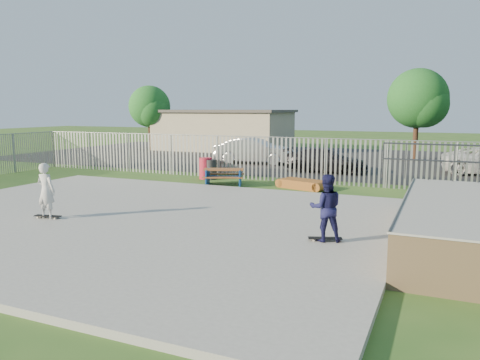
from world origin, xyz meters
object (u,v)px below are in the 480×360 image
at_px(picnic_table, 224,177).
at_px(tree_left, 150,107).
at_px(car_silver, 255,151).
at_px(funbox, 302,184).
at_px(car_dark, 326,160).
at_px(trash_bin_grey, 211,169).
at_px(trash_bin_red, 206,168).
at_px(skater_white, 46,191).
at_px(tree_mid, 418,99).
at_px(skater_navy, 326,208).

distance_m(picnic_table, tree_left, 19.43).
relative_size(car_silver, tree_left, 0.91).
bearing_deg(funbox, car_dark, 109.60).
distance_m(funbox, trash_bin_grey, 4.73).
bearing_deg(car_dark, car_silver, 66.95).
height_order(trash_bin_red, car_silver, car_silver).
xyz_separation_m(tree_left, skater_white, (11.57, -22.04, -2.50)).
relative_size(car_dark, tree_mid, 0.73).
distance_m(trash_bin_red, tree_mid, 15.75).
relative_size(funbox, car_silver, 0.42).
xyz_separation_m(picnic_table, car_dark, (3.06, 5.82, 0.27)).
bearing_deg(trash_bin_grey, picnic_table, -45.85).
height_order(tree_left, tree_mid, tree_mid).
bearing_deg(trash_bin_red, picnic_table, -39.98).
height_order(trash_bin_red, car_dark, car_dark).
bearing_deg(tree_mid, picnic_table, -115.94).
xyz_separation_m(funbox, trash_bin_grey, (-4.65, 0.79, 0.28)).
xyz_separation_m(car_dark, skater_white, (-4.75, -14.00, 0.31)).
relative_size(car_silver, tree_mid, 0.80).
bearing_deg(tree_mid, trash_bin_grey, -122.61).
bearing_deg(picnic_table, tree_mid, 42.99).
xyz_separation_m(car_silver, skater_white, (0.04, -16.06, 0.16)).
distance_m(trash_bin_red, skater_white, 9.51).
relative_size(funbox, trash_bin_grey, 2.15).
distance_m(picnic_table, trash_bin_grey, 1.88).
height_order(funbox, trash_bin_red, trash_bin_red).
distance_m(car_dark, skater_white, 14.78).
height_order(trash_bin_grey, skater_white, skater_white).
distance_m(funbox, skater_white, 10.11).
bearing_deg(funbox, trash_bin_grey, -173.16).
bearing_deg(trash_bin_grey, funbox, -9.62).
height_order(picnic_table, skater_white, skater_white).
height_order(funbox, skater_white, skater_white).
height_order(funbox, tree_mid, tree_mid).
distance_m(funbox, tree_mid, 14.54).
xyz_separation_m(tree_left, skater_navy, (19.42, -21.14, -2.50)).
relative_size(tree_left, tree_mid, 0.88).
relative_size(car_dark, skater_white, 2.66).
distance_m(trash_bin_red, skater_navy, 11.58).
xyz_separation_m(trash_bin_red, tree_mid, (8.47, 12.83, 3.41)).
xyz_separation_m(car_silver, tree_mid, (8.63, 6.28, 3.13)).
bearing_deg(trash_bin_red, tree_mid, 56.58).
relative_size(picnic_table, car_silver, 0.45).
bearing_deg(tree_mid, car_dark, -114.68).
height_order(tree_mid, skater_white, tree_mid).
xyz_separation_m(funbox, skater_white, (-5.04, -8.73, 0.77)).
bearing_deg(skater_navy, trash_bin_grey, -69.40).
xyz_separation_m(car_dark, tree_left, (-16.31, 8.05, 2.81)).
bearing_deg(tree_left, car_dark, -26.26).
xyz_separation_m(tree_mid, skater_navy, (-0.72, -21.44, -2.97)).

